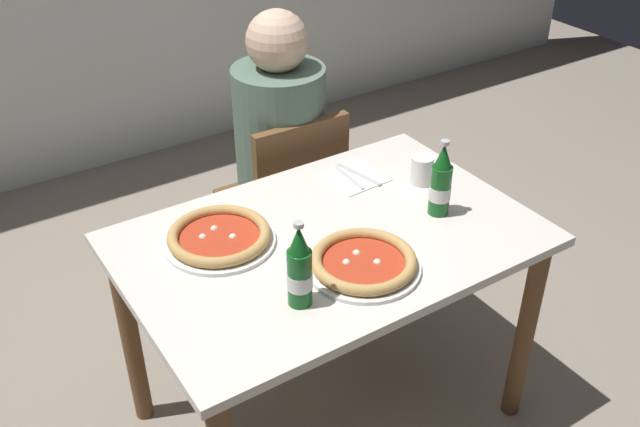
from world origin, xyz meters
The scene contains 10 objects.
ground_plane centered at (0.00, 0.00, 0.00)m, with size 8.00×8.00×0.00m, color gray.
dining_table_main centered at (0.00, 0.00, 0.64)m, with size 1.20×0.80×0.75m.
chair_behind_table centered at (0.22, 0.61, 0.48)m, with size 0.41×0.41×0.85m.
diner_seated centered at (0.22, 0.66, 0.58)m, with size 0.34×0.34×1.21m.
pizza_margherita_near centered at (-0.01, -0.18, 0.77)m, with size 0.32×0.32×0.04m.
pizza_marinara_far centered at (-0.29, 0.14, 0.77)m, with size 0.32×0.32×0.04m.
beer_bottle_left centered at (0.35, -0.08, 0.85)m, with size 0.07×0.07×0.25m.
beer_bottle_center centered at (-0.23, -0.21, 0.85)m, with size 0.07×0.07×0.25m.
napkin_with_cutlery centered at (0.26, 0.24, 0.75)m, with size 0.19×0.19×0.01m.
paper_cup centered at (0.42, 0.09, 0.80)m, with size 0.07×0.07×0.10m, color white.
Camera 1 is at (-0.96, -1.42, 1.95)m, focal length 40.06 mm.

